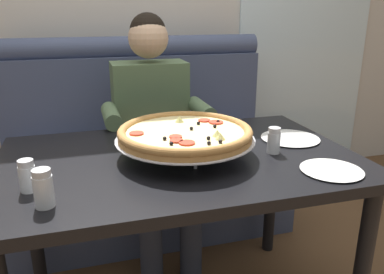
# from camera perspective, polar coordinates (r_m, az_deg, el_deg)

# --- Properties ---
(booth_bench) EXTENTS (1.65, 0.78, 1.13)m
(booth_bench) POSITION_cam_1_polar(r_m,az_deg,el_deg) (2.42, -7.12, -3.39)
(booth_bench) COLOR #424C6B
(booth_bench) RESTS_ON ground_plane
(dining_table) EXTENTS (1.34, 0.85, 0.76)m
(dining_table) POSITION_cam_1_polar(r_m,az_deg,el_deg) (1.50, -1.86, -6.00)
(dining_table) COLOR black
(dining_table) RESTS_ON ground_plane
(diner_main) EXTENTS (0.54, 0.64, 1.27)m
(diner_main) POSITION_cam_1_polar(r_m,az_deg,el_deg) (2.07, -5.63, 2.09)
(diner_main) COLOR #2D3342
(diner_main) RESTS_ON ground_plane
(pizza) EXTENTS (0.52, 0.52, 0.12)m
(pizza) POSITION_cam_1_polar(r_m,az_deg,el_deg) (1.45, -1.04, 0.56)
(pizza) COLOR silver
(pizza) RESTS_ON dining_table
(shaker_parmesan) EXTENTS (0.05, 0.05, 0.10)m
(shaker_parmesan) POSITION_cam_1_polar(r_m,az_deg,el_deg) (1.28, -23.10, -5.60)
(shaker_parmesan) COLOR white
(shaker_parmesan) RESTS_ON dining_table
(shaker_oregano) EXTENTS (0.05, 0.05, 0.10)m
(shaker_oregano) POSITION_cam_1_polar(r_m,az_deg,el_deg) (1.52, 11.97, -0.76)
(shaker_oregano) COLOR white
(shaker_oregano) RESTS_ON dining_table
(shaker_pepper_flakes) EXTENTS (0.06, 0.06, 0.11)m
(shaker_pepper_flakes) POSITION_cam_1_polar(r_m,az_deg,el_deg) (1.16, -21.06, -7.45)
(shaker_pepper_flakes) COLOR white
(shaker_pepper_flakes) RESTS_ON dining_table
(plate_near_left) EXTENTS (0.25, 0.25, 0.02)m
(plate_near_left) POSITION_cam_1_polar(r_m,az_deg,el_deg) (1.71, 14.30, 0.02)
(plate_near_left) COLOR white
(plate_near_left) RESTS_ON dining_table
(plate_near_right) EXTENTS (0.21, 0.21, 0.02)m
(plate_near_right) POSITION_cam_1_polar(r_m,az_deg,el_deg) (1.41, 19.91, -4.39)
(plate_near_right) COLOR white
(plate_near_right) RESTS_ON dining_table
(patio_chair) EXTENTS (0.40, 0.41, 0.86)m
(patio_chair) POSITION_cam_1_polar(r_m,az_deg,el_deg) (3.82, 8.11, 6.55)
(patio_chair) COLOR black
(patio_chair) RESTS_ON ground_plane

